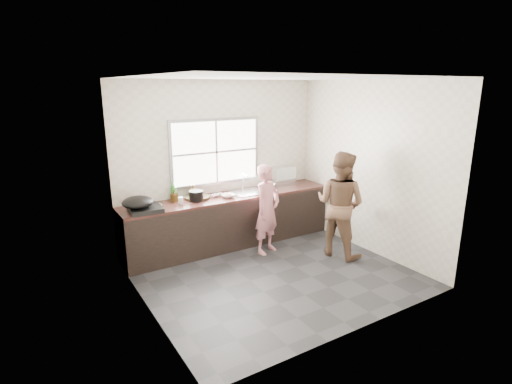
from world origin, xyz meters
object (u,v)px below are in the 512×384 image
bowl_mince (228,196)px  bowl_crabs (268,187)px  black_pot (196,196)px  wok (138,202)px  pot_lid_left (153,206)px  bowl_held (272,191)px  glass_jar (181,200)px  burner (145,209)px  bottle_brown_tall (174,196)px  dish_rack (281,175)px  woman (267,212)px  bottle_green (174,191)px  bottle_brown_short (193,191)px  cutting_board (197,198)px  person_side (340,204)px  plate_food (190,197)px  pot_lid_right (154,209)px

bowl_mince → bowl_crabs: (0.87, 0.15, 0.01)m
bowl_mince → black_pot: black_pot is taller
wok → pot_lid_left: (0.27, 0.18, -0.14)m
bowl_held → glass_jar: (-1.56, 0.18, 0.02)m
burner → bottle_brown_tall: bearing=25.1°
burner → dish_rack: size_ratio=1.02×
woman → bottle_green: woman is taller
bowl_mince → bowl_held: (0.78, -0.12, 0.00)m
bottle_brown_short → wok: wok is taller
bottle_green → glass_jar: 0.27m
black_pot → bottle_brown_tall: bearing=156.9°
burner → wok: 0.14m
wok → bottle_brown_short: bearing=18.4°
cutting_board → bowl_held: bowl_held is taller
bottle_brown_tall → burner: bearing=-154.9°
bowl_mince → bottle_brown_tall: size_ratio=1.22×
pot_lid_left → person_side: bearing=-27.7°
bowl_mince → bottle_green: size_ratio=0.75×
glass_jar → burner: size_ratio=0.24×
black_pot → dish_rack: size_ratio=0.51×
black_pot → plate_food: black_pot is taller
bowl_crabs → bottle_brown_tall: 1.69m
pot_lid_right → bowl_held: bearing=-4.0°
person_side → plate_food: person_side is taller
plate_food → dish_rack: size_ratio=0.54×
bottle_brown_tall → wok: bearing=-159.7°
bottle_brown_short → dish_rack: bearing=-1.0°
bowl_mince → wok: size_ratio=0.48×
glass_jar → wok: 0.67m
bowl_held → black_pot: 1.31m
black_pot → bottle_brown_short: size_ratio=1.18×
bowl_mince → pot_lid_right: (-1.21, 0.01, -0.02)m
bowl_crabs → black_pot: 1.38m
bowl_mince → woman: bearing=-47.8°
bottle_green → plate_food: bearing=-0.8°
plate_food → pot_lid_left: (-0.66, -0.14, -0.00)m
woman → pot_lid_left: 1.76m
bottle_green → black_pot: bearing=-39.0°
bowl_held → plate_food: bowl_held is taller
bottle_green → person_side: bearing=-34.4°
cutting_board → bowl_mince: bowl_mince is taller
person_side → bowl_held: (-0.57, 1.03, 0.06)m
person_side → bowl_crabs: person_side is taller
cutting_board → black_pot: (-0.06, -0.10, 0.06)m
cutting_board → pot_lid_left: size_ratio=1.42×
cutting_board → bottle_brown_tall: (-0.37, 0.03, 0.07)m
cutting_board → bottle_green: bearing=159.6°
bottle_green → glass_jar: bottle_green is taller
cutting_board → pot_lid_left: bearing=-178.7°
bowl_crabs → plate_food: size_ratio=0.92×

